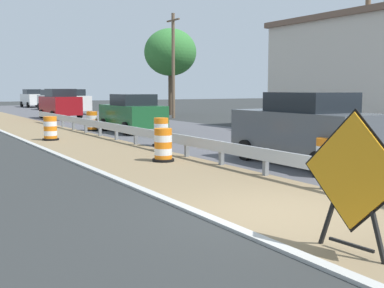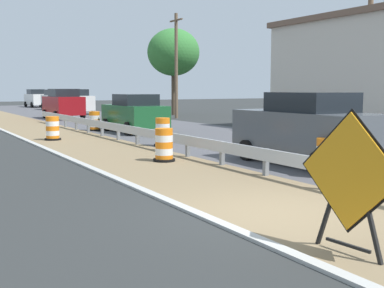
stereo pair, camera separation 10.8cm
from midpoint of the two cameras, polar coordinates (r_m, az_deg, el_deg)
The scene contains 18 objects.
ground_plane at distance 9.15m, azimuth 9.93°, elevation -7.79°, with size 160.00×160.00×0.00m, color #2B2D2D.
median_dirt_strip at distance 9.55m, azimuth 12.76°, elevation -7.24°, with size 3.62×120.00×0.01m, color #7F6B4C.
curb_near_edge at distance 8.40m, azimuth 3.02°, elevation -8.97°, with size 0.20×120.00×0.11m, color #ADADA8.
warning_sign_diamond at distance 6.97m, azimuth 18.00°, elevation -3.61°, with size 0.17×1.67×1.98m.
traffic_barrel_nearest at distance 12.92m, azimuth 15.38°, elevation -1.76°, with size 0.64×0.64×0.99m.
traffic_barrel_close at distance 15.21m, azimuth -3.02°, elevation -0.29°, with size 0.67×0.67×1.01m.
traffic_barrel_mid at distance 19.16m, azimuth -3.20°, elevation 1.22°, with size 0.69×0.69×1.10m.
traffic_barrel_far at distance 22.21m, azimuth -15.54°, elevation 1.61°, with size 0.70×0.70×1.02m.
traffic_barrel_farther at distance 26.64m, azimuth -10.98°, elevation 2.48°, with size 0.70×0.70×1.01m.
car_lead_near_lane at distance 14.84m, azimuth 13.22°, elevation 1.72°, with size 2.16×4.76×2.11m.
car_trailing_near_lane at distance 53.37m, azimuth -15.35°, elevation 4.92°, with size 2.13×4.27×2.08m.
car_lead_far_lane at distance 37.58m, azimuth -14.44°, elevation 4.48°, with size 2.26×4.28×2.17m.
car_mid_far_lane at distance 61.38m, azimuth -17.37°, elevation 5.03°, with size 2.05×4.67×2.09m.
car_trailing_far_lane at distance 25.42m, azimuth -6.47°, elevation 3.54°, with size 2.15×4.46×1.93m.
car_distant_a at distance 44.76m, azimuth -12.94°, elevation 4.77°, with size 2.10×4.81×2.13m.
utility_pole_near at distance 24.73m, azimuth 19.79°, elevation 11.85°, with size 0.24×1.80×9.14m.
utility_pole_mid at distance 36.95m, azimuth -1.73°, elevation 9.12°, with size 0.24×1.80×7.63m.
tree_roadside at distance 41.66m, azimuth -2.06°, elevation 10.43°, with size 4.29×4.29×7.10m.
Camera 2 is at (-5.67, -6.82, 2.23)m, focal length 46.59 mm.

